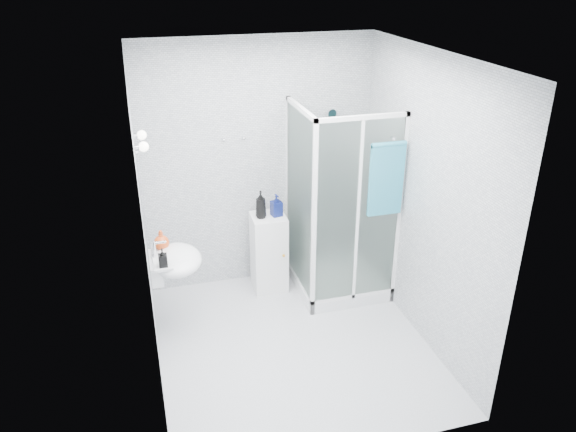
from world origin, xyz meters
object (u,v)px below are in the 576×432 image
object	(u,v)px
shower_enclosure	(334,254)
storage_cabinet	(269,252)
wall_basin	(173,261)
shampoo_bottle_a	(261,205)
shampoo_bottle_b	(276,205)
soap_dispenser_orange	(161,240)
soap_dispenser_black	(163,258)
hand_towel	(386,177)

from	to	relation	value
shower_enclosure	storage_cabinet	world-z (taller)	shower_enclosure
wall_basin	shampoo_bottle_a	size ratio (longest dim) A/B	1.95
shampoo_bottle_a	shampoo_bottle_b	xyz separation A→B (m)	(0.16, 0.00, -0.03)
shampoo_bottle_a	soap_dispenser_orange	world-z (taller)	shampoo_bottle_a
storage_cabinet	soap_dispenser_black	world-z (taller)	soap_dispenser_black
hand_towel	shampoo_bottle_b	distance (m)	1.19
hand_towel	soap_dispenser_black	size ratio (longest dim) A/B	4.35
shower_enclosure	soap_dispenser_black	bearing A→B (deg)	-163.84
storage_cabinet	hand_towel	bearing A→B (deg)	-33.20
shower_enclosure	storage_cabinet	xyz separation A→B (m)	(-0.63, 0.27, -0.03)
storage_cabinet	soap_dispenser_orange	bearing A→B (deg)	-156.18
shampoo_bottle_b	shampoo_bottle_a	bearing A→B (deg)	-178.37
wall_basin	shampoo_bottle_b	xyz separation A→B (m)	(1.10, 0.58, 0.16)
soap_dispenser_black	soap_dispenser_orange	bearing A→B (deg)	87.95
shampoo_bottle_b	soap_dispenser_orange	xyz separation A→B (m)	(-1.18, -0.44, -0.01)
shampoo_bottle_a	hand_towel	bearing A→B (deg)	-32.24
storage_cabinet	soap_dispenser_orange	world-z (taller)	soap_dispenser_orange
shower_enclosure	storage_cabinet	bearing A→B (deg)	157.34
shower_enclosure	shampoo_bottle_a	size ratio (longest dim) A/B	6.98
shampoo_bottle_b	soap_dispenser_orange	size ratio (longest dim) A/B	1.28
shower_enclosure	storage_cabinet	distance (m)	0.69
shampoo_bottle_b	soap_dispenser_black	xyz separation A→B (m)	(-1.20, -0.77, -0.01)
wall_basin	soap_dispenser_orange	bearing A→B (deg)	121.33
hand_towel	shampoo_bottle_a	size ratio (longest dim) A/B	2.47
hand_towel	soap_dispenser_orange	xyz separation A→B (m)	(-2.06, 0.22, -0.46)
hand_towel	soap_dispenser_black	bearing A→B (deg)	-177.10
wall_basin	soap_dispenser_black	size ratio (longest dim) A/B	3.43
wall_basin	hand_towel	xyz separation A→B (m)	(1.98, -0.09, 0.62)
hand_towel	storage_cabinet	bearing A→B (deg)	145.22
soap_dispenser_black	storage_cabinet	bearing A→B (deg)	34.75
shower_enclosure	hand_towel	size ratio (longest dim) A/B	2.82
shampoo_bottle_b	soap_dispenser_black	world-z (taller)	shampoo_bottle_b
shampoo_bottle_a	shampoo_bottle_b	size ratio (longest dim) A/B	1.25
shower_enclosure	hand_towel	distance (m)	1.10
hand_towel	soap_dispenser_black	distance (m)	2.13
shower_enclosure	hand_towel	world-z (taller)	shower_enclosure
soap_dispenser_black	shower_enclosure	bearing A→B (deg)	16.16
storage_cabinet	wall_basin	bearing A→B (deg)	-148.75
soap_dispenser_orange	shampoo_bottle_a	bearing A→B (deg)	23.28
wall_basin	hand_towel	world-z (taller)	hand_towel
shower_enclosure	soap_dispenser_orange	world-z (taller)	shower_enclosure
wall_basin	soap_dispenser_orange	size ratio (longest dim) A/B	3.12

